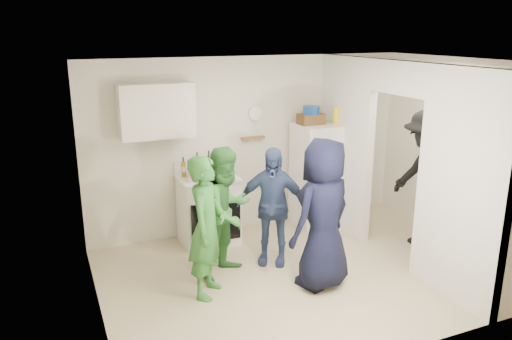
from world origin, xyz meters
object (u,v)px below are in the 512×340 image
(person_green_center, at_px, (227,212))
(person_navy, at_px, (323,214))
(person_denim, at_px, (272,206))
(stove, at_px, (208,210))
(yellow_cup_stack_top, at_px, (336,116))
(blue_bowl, at_px, (311,110))
(wicker_basket, at_px, (311,119))
(person_nook, at_px, (427,180))
(fridge, at_px, (317,175))
(person_green_left, at_px, (207,227))

(person_green_center, xyz_separation_m, person_navy, (0.88, -0.71, 0.08))
(person_denim, bearing_deg, stove, 152.41)
(person_navy, bearing_deg, yellow_cup_stack_top, -144.99)
(blue_bowl, xyz_separation_m, person_navy, (-0.78, -1.70, -0.87))
(wicker_basket, bearing_deg, stove, -179.28)
(person_denim, relative_size, person_nook, 0.80)
(stove, bearing_deg, person_denim, -60.39)
(stove, distance_m, person_green_center, 1.03)
(stove, relative_size, blue_bowl, 3.89)
(wicker_basket, height_order, person_nook, person_nook)
(stove, height_order, person_navy, person_navy)
(fridge, bearing_deg, person_green_center, -151.85)
(yellow_cup_stack_top, height_order, person_denim, yellow_cup_stack_top)
(blue_bowl, distance_m, person_nook, 1.85)
(person_green_left, xyz_separation_m, person_navy, (1.26, -0.32, 0.07))
(stove, bearing_deg, blue_bowl, 0.72)
(fridge, relative_size, wicker_basket, 4.38)
(wicker_basket, xyz_separation_m, person_green_left, (-2.04, -1.38, -0.82))
(person_green_left, relative_size, person_nook, 0.84)
(stove, relative_size, yellow_cup_stack_top, 3.73)
(person_denim, bearing_deg, yellow_cup_stack_top, 62.85)
(person_green_center, height_order, person_denim, person_green_center)
(fridge, distance_m, person_nook, 1.58)
(stove, xyz_separation_m, person_denim, (0.53, -0.93, 0.28))
(blue_bowl, bearing_deg, person_navy, -114.61)
(yellow_cup_stack_top, relative_size, person_green_center, 0.16)
(person_green_left, distance_m, person_green_center, 0.54)
(wicker_basket, bearing_deg, person_green_center, -149.15)
(person_denim, bearing_deg, person_green_center, -142.72)
(blue_bowl, distance_m, person_green_left, 2.64)
(blue_bowl, height_order, person_nook, person_nook)
(person_navy, bearing_deg, person_green_center, -58.44)
(person_navy, bearing_deg, blue_bowl, -134.29)
(blue_bowl, relative_size, person_nook, 0.13)
(person_green_center, bearing_deg, yellow_cup_stack_top, -6.60)
(wicker_basket, bearing_deg, person_denim, -138.16)
(stove, height_order, person_green_center, person_green_center)
(yellow_cup_stack_top, bearing_deg, person_nook, -58.72)
(person_green_left, height_order, person_denim, person_green_left)
(wicker_basket, relative_size, person_denim, 0.23)
(fridge, bearing_deg, blue_bowl, 153.43)
(fridge, distance_m, blue_bowl, 0.98)
(blue_bowl, relative_size, person_green_center, 0.15)
(fridge, bearing_deg, person_nook, -53.74)
(person_green_left, bearing_deg, blue_bowl, -19.75)
(stove, xyz_separation_m, person_nook, (2.61, -1.29, 0.47))
(fridge, height_order, person_navy, person_navy)
(fridge, xyz_separation_m, person_nook, (0.93, -1.26, 0.17))
(blue_bowl, height_order, person_navy, blue_bowl)
(person_navy, xyz_separation_m, person_nook, (1.81, 0.39, 0.07))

